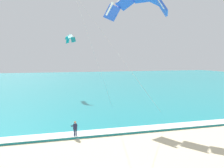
{
  "coord_description": "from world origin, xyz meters",
  "views": [
    {
      "loc": [
        -5.72,
        -14.98,
        7.9
      ],
      "look_at": [
        4.11,
        15.24,
        4.87
      ],
      "focal_mm": 44.68,
      "sensor_mm": 36.0,
      "label": 1
    }
  ],
  "objects_px": {
    "surfboard": "(75,138)",
    "kite_primary": "(137,4)",
    "kitesurfer": "(75,129)",
    "kite_distant": "(69,38)"
  },
  "relations": [
    {
      "from": "surfboard",
      "to": "kite_primary",
      "type": "relative_size",
      "value": 0.1
    },
    {
      "from": "surfboard",
      "to": "kite_distant",
      "type": "xyz_separation_m",
      "value": [
        4.47,
        29.66,
        11.76
      ]
    },
    {
      "from": "kite_primary",
      "to": "kite_distant",
      "type": "xyz_separation_m",
      "value": [
        -5.05,
        22.59,
        -2.98
      ]
    },
    {
      "from": "surfboard",
      "to": "kite_distant",
      "type": "distance_m",
      "value": 32.22
    },
    {
      "from": "surfboard",
      "to": "kite_distant",
      "type": "relative_size",
      "value": 0.3
    },
    {
      "from": "surfboard",
      "to": "kitesurfer",
      "type": "relative_size",
      "value": 0.87
    },
    {
      "from": "kitesurfer",
      "to": "kite_primary",
      "type": "xyz_separation_m",
      "value": [
        9.53,
        7.06,
        13.83
      ]
    },
    {
      "from": "kitesurfer",
      "to": "kite_distant",
      "type": "height_order",
      "value": "kite_distant"
    },
    {
      "from": "surfboard",
      "to": "kitesurfer",
      "type": "height_order",
      "value": "kitesurfer"
    },
    {
      "from": "surfboard",
      "to": "kitesurfer",
      "type": "bearing_deg",
      "value": 110.68
    }
  ]
}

